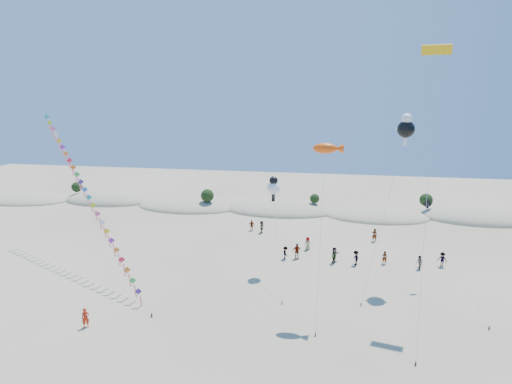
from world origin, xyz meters
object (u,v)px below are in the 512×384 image
object	(u,v)px
parafoil_kite	(436,54)
flyer_foreground	(86,318)
fish_kite	(328,149)
kite_train	(85,191)

from	to	relation	value
parafoil_kite	flyer_foreground	distance (m)	37.56
parafoil_kite	flyer_foreground	bearing A→B (deg)	-159.93
fish_kite	parafoil_kite	distance (m)	12.25
parafoil_kite	kite_train	bearing A→B (deg)	176.48
kite_train	flyer_foreground	world-z (taller)	kite_train
kite_train	parafoil_kite	world-z (taller)	parafoil_kite
kite_train	flyer_foreground	distance (m)	16.44
parafoil_kite	flyer_foreground	world-z (taller)	parafoil_kite
kite_train	parafoil_kite	bearing A→B (deg)	-3.52
flyer_foreground	fish_kite	bearing A→B (deg)	-15.35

